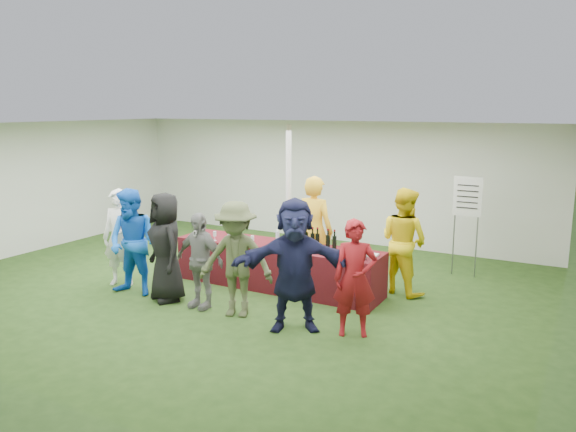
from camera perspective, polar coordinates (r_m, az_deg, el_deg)
The scene contains 18 objects.
ground at distance 9.66m, azimuth -6.01°, elevation -7.14°, with size 60.00×60.00×0.00m, color #284719.
tent at distance 10.08m, azimuth 0.06°, elevation 1.59°, with size 10.00×10.00×10.00m.
serving_table at distance 9.46m, azimuth -1.07°, elevation -5.09°, with size 3.60×0.80×0.75m, color #591115.
wine_bottles at distance 9.18m, azimuth 2.87°, elevation -2.42°, with size 0.70×0.13×0.32m.
wine_glasses at distance 9.40m, azimuth -4.57°, elevation -2.17°, with size 2.75×0.15×0.16m.
water_bottle at distance 9.43m, azimuth -1.07°, elevation -2.14°, with size 0.07×0.07×0.23m.
bar_towel at distance 8.75m, azimuth 8.29°, elevation -3.92°, with size 0.25×0.18×0.03m, color white.
dump_bucket at distance 8.51m, azimuth 7.14°, elevation -3.78°, with size 0.26×0.26×0.18m, color slate.
wine_list_sign at distance 10.39m, azimuth 17.75°, elevation 1.15°, with size 0.50×0.03×1.80m.
staff_pourer at distance 9.48m, azimuth 2.66°, elevation -1.55°, with size 0.69×0.45×1.88m, color yellow.
staff_back at distance 9.27m, azimuth 11.67°, elevation -2.50°, with size 0.85×0.66×1.74m, color yellow.
customer_0 at distance 9.91m, azimuth -16.70°, elevation -2.12°, with size 0.60×0.40×1.66m, color white.
customer_1 at distance 9.33m, azimuth -15.49°, elevation -2.62°, with size 0.84×0.66×1.73m, color blue.
customer_2 at distance 8.96m, azimuth -12.29°, elevation -3.09°, with size 0.84×0.55×1.71m, color black.
customer_3 at distance 8.56m, azimuth -8.98°, elevation -4.48°, with size 0.86×0.36×1.47m, color slate.
customer_4 at distance 8.12m, azimuth -5.28°, elevation -4.42°, with size 1.09×0.63×1.69m, color #454D2D.
customer_5 at distance 7.59m, azimuth 0.69°, elevation -4.98°, with size 1.69×0.54×1.82m, color #161839.
customer_6 at distance 7.48m, azimuth 6.82°, elevation -6.29°, with size 0.57×0.38×1.57m, color maroon.
Camera 1 is at (5.27, -7.52, 3.01)m, focal length 35.00 mm.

